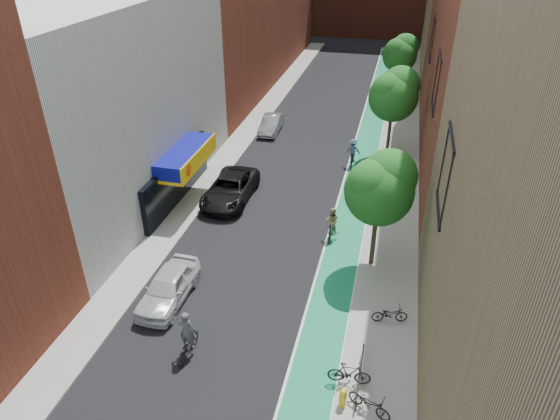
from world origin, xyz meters
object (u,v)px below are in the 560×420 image
Objects in this scene: parked_car_silver at (271,124)px; cyclist_lead at (187,341)px; fire_hydrant at (343,397)px; cyclist_lane_far at (353,154)px; cyclist_lane_near at (332,226)px; cyclist_lane_mid at (364,189)px; parked_car_black at (230,189)px; parked_car_white at (168,287)px.

cyclist_lead reaches higher than parked_car_silver.
fire_hydrant is at bearing 172.92° from cyclist_lead.
cyclist_lane_near is at bearing 88.91° from cyclist_lane_far.
cyclist_lane_mid is 4.98m from cyclist_lane_far.
cyclist_lead is at bearing -79.12° from parked_car_black.
parked_car_white is 3.72m from cyclist_lead.
cyclist_lead is 6.63m from fire_hydrant.
parked_car_black is at bearing 24.03° from cyclist_lane_mid.
fire_hydrant is at bearing -71.72° from parked_car_silver.
parked_car_white is 9.65m from cyclist_lane_near.
cyclist_lane_far reaches higher than cyclist_lane_mid.
parked_car_black reaches higher than parked_car_white.
cyclist_lane_mid reaches higher than cyclist_lane_near.
parked_car_silver is at bearing -80.97° from cyclist_lead.
cyclist_lead is 10.93m from cyclist_lane_near.
fire_hydrant is (6.54, -1.10, -0.16)m from cyclist_lead.
fire_hydrant is (9.39, -25.75, -0.10)m from parked_car_silver.
parked_car_silver is at bearing 110.03° from fire_hydrant.
cyclist_lane_mid is (8.26, 2.06, -0.02)m from parked_car_black.
fire_hydrant is at bearing 104.69° from cyclist_lane_near.
cyclist_lane_far reaches higher than cyclist_lane_near.
parked_car_white is 1.08× the size of parked_car_silver.
cyclist_lane_far is at bearing -64.78° from cyclist_lane_mid.
cyclist_lead reaches higher than parked_car_white.
cyclist_lead is 1.09× the size of cyclist_lane_far.
cyclist_lead is at bearing 170.48° from fire_hydrant.
cyclist_lead is (2.85, -24.65, 0.07)m from parked_car_silver.
cyclist_lane_far reaches higher than fire_hydrant.
parked_car_black reaches higher than fire_hydrant.
cyclist_lane_far is at bearing -100.38° from cyclist_lead.
fire_hydrant is (9.01, -13.94, -0.20)m from parked_car_black.
fire_hydrant is (8.74, -4.09, -0.17)m from parked_car_white.
parked_car_silver is 27.40m from fire_hydrant.
cyclist_lane_far is 20.90m from fire_hydrant.
parked_car_silver is at bearing 91.80° from parked_car_black.
cyclist_lane_near is (6.91, -2.85, 0.01)m from parked_car_black.
cyclist_lane_far reaches higher than parked_car_white.
parked_car_white is 2.33× the size of cyclist_lane_near.
cyclist_lane_far reaches higher than parked_car_silver.
parked_car_black is 6.94× the size of fire_hydrant.
parked_car_silver reaches higher than fire_hydrant.
cyclist_lane_mid reaches higher than parked_car_black.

